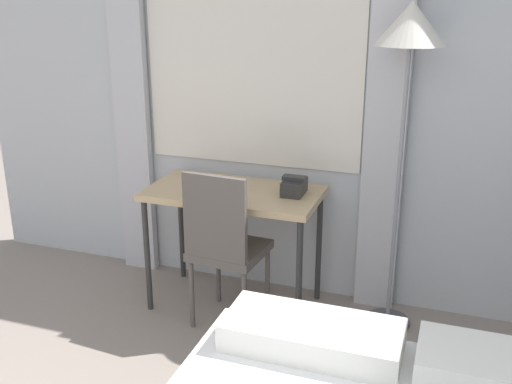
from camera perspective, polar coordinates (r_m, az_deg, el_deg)
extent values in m
cube|color=silver|center=(3.69, 5.96, 9.77)|extent=(4.89, 0.05, 2.70)
cube|color=white|center=(3.74, -0.41, 13.86)|extent=(1.40, 0.01, 1.50)
cube|color=silver|center=(4.10, -11.90, 9.69)|extent=(0.24, 0.06, 2.60)
cube|color=silver|center=(3.55, 12.38, 8.25)|extent=(0.24, 0.06, 2.60)
cube|color=tan|center=(3.62, -2.14, -0.11)|extent=(1.05, 0.56, 0.04)
cylinder|color=#333333|center=(3.76, -10.31, -6.01)|extent=(0.04, 0.04, 0.73)
cylinder|color=#333333|center=(3.42, 4.11, -8.36)|extent=(0.04, 0.04, 0.73)
cylinder|color=#333333|center=(4.14, -7.12, -3.41)|extent=(0.04, 0.04, 0.73)
cylinder|color=#333333|center=(3.84, 6.00, -5.23)|extent=(0.04, 0.04, 0.73)
cube|color=#59514C|center=(3.55, -2.50, -5.57)|extent=(0.43, 0.43, 0.05)
cube|color=#59514C|center=(3.29, -3.96, -2.49)|extent=(0.38, 0.07, 0.49)
cylinder|color=#59514C|center=(3.60, -6.13, -9.65)|extent=(0.03, 0.03, 0.44)
cylinder|color=#59514C|center=(3.46, -1.14, -10.80)|extent=(0.03, 0.03, 0.44)
cylinder|color=#59514C|center=(3.86, -3.61, -7.46)|extent=(0.03, 0.03, 0.44)
cylinder|color=#59514C|center=(3.73, 1.09, -8.42)|extent=(0.03, 0.03, 0.44)
cube|color=silver|center=(2.51, 5.39, -13.41)|extent=(0.72, 0.32, 0.12)
cylinder|color=#4C4C51|center=(3.79, 12.36, -11.94)|extent=(0.27, 0.27, 0.03)
cylinder|color=gray|center=(3.45, 13.32, -0.10)|extent=(0.02, 0.02, 1.62)
cone|color=silver|center=(3.27, 14.58, 15.32)|extent=(0.37, 0.37, 0.22)
cube|color=#2D2D2D|center=(3.53, 3.65, 0.48)|extent=(0.12, 0.19, 0.09)
cube|color=#2D2D2D|center=(3.51, 3.67, 1.34)|extent=(0.14, 0.07, 0.02)
cube|color=navy|center=(3.59, -4.20, 0.26)|extent=(0.25, 0.19, 0.02)
cube|color=white|center=(3.59, -4.20, 0.33)|extent=(0.24, 0.18, 0.01)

